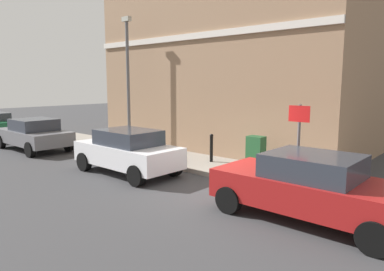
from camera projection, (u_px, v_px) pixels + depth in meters
name	position (u px, v px, depth m)	size (l,w,h in m)	color
ground	(223.00, 191.00, 9.93)	(80.00, 80.00, 0.00)	#38383A
sidewalk	(139.00, 152.00, 15.36)	(2.26, 30.00, 0.15)	gray
corner_building	(247.00, 54.00, 17.18)	(8.07, 11.78, 8.81)	#937256
car_red	(310.00, 186.00, 7.77)	(1.94, 4.25, 1.49)	maroon
car_white	(128.00, 151.00, 11.83)	(1.84, 3.93, 1.49)	silver
car_grey	(34.00, 134.00, 16.05)	(1.97, 4.15, 1.43)	slate
utility_cabinet	(256.00, 155.00, 11.64)	(0.46, 0.61, 1.15)	#1E4C28
bollard_near_cabinet	(211.00, 147.00, 12.97)	(0.14, 0.14, 1.04)	black
bollard_far_kerb	(155.00, 145.00, 13.35)	(0.14, 0.14, 1.04)	black
street_sign	(299.00, 134.00, 9.58)	(0.08, 0.60, 2.30)	#59595B
lamppost	(128.00, 77.00, 15.67)	(0.20, 0.44, 5.72)	#59595B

